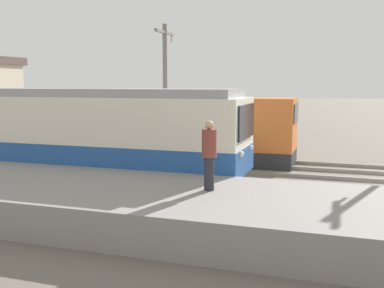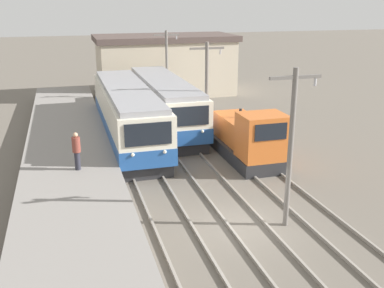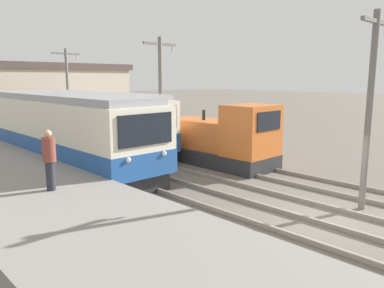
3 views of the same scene
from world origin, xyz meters
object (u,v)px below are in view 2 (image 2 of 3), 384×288
object	(u,v)px
commuter_train_left	(128,116)
shunting_locomotive	(249,139)
catenary_mast_mid	(207,91)
catenary_mast_far	(167,67)
person_on_platform	(77,150)
commuter_train_center	(164,106)
catenary_mast_near	(291,143)

from	to	relation	value
commuter_train_left	shunting_locomotive	world-z (taller)	commuter_train_left
catenary_mast_mid	catenary_mast_far	bearing A→B (deg)	90.00
commuter_train_left	person_on_platform	xyz separation A→B (m)	(-3.29, -6.55, 0.28)
shunting_locomotive	catenary_mast_mid	xyz separation A→B (m)	(-1.49, 2.85, 2.19)
commuter_train_left	catenary_mast_mid	bearing A→B (deg)	-28.46
shunting_locomotive	catenary_mast_far	bearing A→B (deg)	96.53
shunting_locomotive	catenary_mast_mid	bearing A→B (deg)	117.61
shunting_locomotive	commuter_train_center	bearing A→B (deg)	111.86
commuter_train_left	person_on_platform	world-z (taller)	commuter_train_left
commuter_train_left	commuter_train_center	size ratio (longest dim) A/B	1.10
catenary_mast_far	catenary_mast_near	bearing A→B (deg)	-90.00
commuter_train_left	catenary_mast_near	size ratio (longest dim) A/B	2.23
commuter_train_center	catenary_mast_far	bearing A→B (deg)	74.80
commuter_train_center	catenary_mast_near	size ratio (longest dim) A/B	2.03
catenary_mast_far	person_on_platform	world-z (taller)	catenary_mast_far
catenary_mast_mid	person_on_platform	size ratio (longest dim) A/B	3.45
commuter_train_center	person_on_platform	xyz separation A→B (m)	(-6.09, -8.84, 0.31)
catenary_mast_far	person_on_platform	distance (m)	16.34
person_on_platform	commuter_train_left	bearing A→B (deg)	63.31
commuter_train_left	catenary_mast_mid	world-z (taller)	catenary_mast_mid
shunting_locomotive	catenary_mast_far	xyz separation A→B (m)	(-1.49, 13.03, 2.19)
commuter_train_left	shunting_locomotive	size ratio (longest dim) A/B	2.31
commuter_train_left	person_on_platform	distance (m)	7.33
commuter_train_center	shunting_locomotive	bearing A→B (deg)	-68.14
catenary_mast_near	catenary_mast_mid	size ratio (longest dim) A/B	1.00
catenary_mast_far	shunting_locomotive	bearing A→B (deg)	-83.47
commuter_train_center	catenary_mast_mid	size ratio (longest dim) A/B	2.03
commuter_train_left	catenary_mast_near	xyz separation A→B (m)	(4.31, -12.51, 1.78)
catenary_mast_mid	shunting_locomotive	bearing A→B (deg)	-62.39
catenary_mast_far	person_on_platform	xyz separation A→B (m)	(-7.60, -14.39, -1.50)
person_on_platform	catenary_mast_mid	bearing A→B (deg)	28.99
catenary_mast_near	person_on_platform	xyz separation A→B (m)	(-7.60, 5.96, -1.50)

